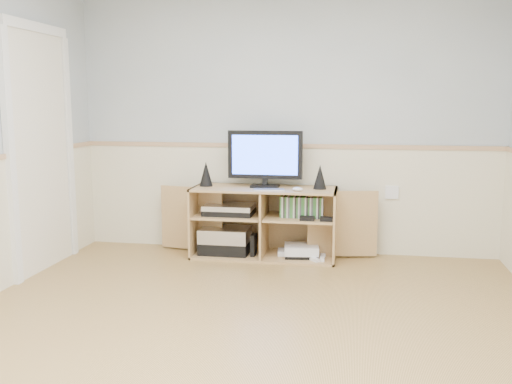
% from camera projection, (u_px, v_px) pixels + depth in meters
% --- Properties ---
extents(room, '(4.04, 4.54, 2.54)m').
position_uv_depth(room, '(232.00, 139.00, 3.34)').
color(room, tan).
rests_on(room, ground).
extents(media_cabinet, '(2.07, 0.50, 0.65)m').
position_uv_depth(media_cabinet, '(265.00, 220.00, 5.35)').
color(media_cabinet, tan).
rests_on(media_cabinet, floor).
extents(monitor, '(0.69, 0.18, 0.52)m').
position_uv_depth(monitor, '(265.00, 157.00, 5.24)').
color(monitor, black).
rests_on(monitor, media_cabinet).
extents(speaker_left, '(0.12, 0.12, 0.23)m').
position_uv_depth(speaker_left, '(206.00, 174.00, 5.34)').
color(speaker_left, black).
rests_on(speaker_left, media_cabinet).
extents(speaker_right, '(0.12, 0.12, 0.22)m').
position_uv_depth(speaker_right, '(320.00, 177.00, 5.16)').
color(speaker_right, black).
rests_on(speaker_right, media_cabinet).
extents(keyboard, '(0.29, 0.16, 0.01)m').
position_uv_depth(keyboard, '(269.00, 190.00, 5.09)').
color(keyboard, silver).
rests_on(keyboard, media_cabinet).
extents(mouse, '(0.11, 0.09, 0.04)m').
position_uv_depth(mouse, '(298.00, 189.00, 5.05)').
color(mouse, white).
rests_on(mouse, media_cabinet).
extents(av_components, '(0.53, 0.34, 0.47)m').
position_uv_depth(av_components, '(227.00, 232.00, 5.37)').
color(av_components, black).
rests_on(av_components, media_cabinet).
extents(game_consoles, '(0.46, 0.30, 0.11)m').
position_uv_depth(game_consoles, '(300.00, 251.00, 5.26)').
color(game_consoles, white).
rests_on(game_consoles, media_cabinet).
extents(game_cases, '(0.39, 0.14, 0.19)m').
position_uv_depth(game_cases, '(302.00, 207.00, 5.19)').
color(game_cases, '#3F8C3F').
rests_on(game_cases, media_cabinet).
extents(wall_outlet, '(0.12, 0.03, 0.12)m').
position_uv_depth(wall_outlet, '(392.00, 192.00, 5.30)').
color(wall_outlet, white).
rests_on(wall_outlet, wall_back).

